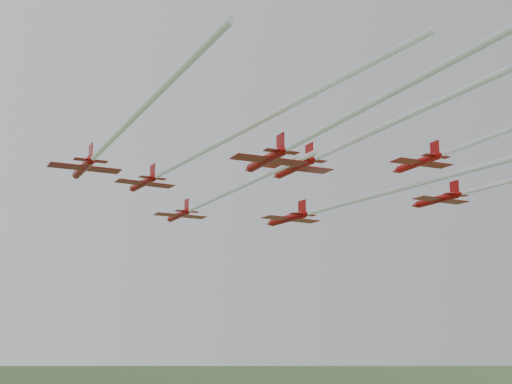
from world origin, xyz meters
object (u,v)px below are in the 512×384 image
jet_row2_right (345,203)px  jet_row3_mid (330,151)px  jet_row3_left (107,144)px  jet_row3_right (494,185)px  jet_row4_left (354,113)px  jet_lead (205,203)px  jet_row2_left (195,156)px  jet_row4_right (474,142)px

jet_row2_right → jet_row3_mid: size_ratio=1.34×
jet_row3_left → jet_row3_mid: bearing=3.3°
jet_row3_mid → jet_row3_right: size_ratio=0.91×
jet_row3_right → jet_row4_left: size_ratio=0.78×
jet_row3_left → jet_row3_right: (52.51, -6.01, 0.91)m
jet_row2_right → jet_row3_right: size_ratio=1.22×
jet_row2_right → jet_row3_mid: jet_row3_mid is taller
jet_row3_left → jet_row3_mid: size_ratio=1.06×
jet_row2_right → jet_row4_left: size_ratio=0.96×
jet_row4_left → jet_lead: bearing=83.1°
jet_row2_left → jet_row4_right: 34.03m
jet_lead → jet_row3_mid: (0.44, -31.10, 1.29)m
jet_lead → jet_row2_right: (12.28, -19.45, -1.98)m
jet_row3_left → jet_row3_right: jet_row3_right is taller
jet_row3_mid → jet_row4_right: size_ratio=0.98×
jet_lead → jet_row3_mid: jet_row3_mid is taller
jet_row2_left → jet_row3_left: bearing=-144.0°
jet_lead → jet_row4_right: (11.53, -43.87, 1.05)m
jet_lead → jet_row2_left: 22.56m
jet_row2_right → jet_row4_right: size_ratio=1.31×
jet_row2_right → jet_row4_left: 41.57m
jet_row4_left → jet_row4_right: jet_row4_right is taller
jet_row2_left → jet_row3_left: 18.86m
jet_row3_left → jet_row3_right: 52.86m
jet_row4_right → jet_row2_left: bearing=141.0°
jet_row3_mid → jet_row4_right: 16.91m
jet_row3_left → jet_row4_left: size_ratio=0.75×
jet_row2_left → jet_row3_right: 40.50m
jet_lead → jet_row3_mid: bearing=-82.9°
jet_row2_left → jet_row3_mid: 17.15m
jet_row2_right → jet_row4_right: 24.61m
jet_row2_right → jet_row3_right: jet_row3_right is taller
jet_row2_left → jet_row3_mid: size_ratio=1.47×
jet_lead → jet_row2_right: 23.09m
jet_row2_left → jet_row4_left: jet_row2_left is taller
jet_row2_right → jet_row4_left: (-25.84, -32.56, -0.22)m
jet_lead → jet_row4_left: bearing=-98.3°
jet_row2_right → jet_row3_mid: 16.93m
jet_row2_left → jet_row3_mid: bearing=-41.7°
jet_row2_left → jet_row4_right: size_ratio=1.43×
jet_row4_right → jet_row4_left: bearing=-154.3°
jet_row2_right → jet_row4_left: bearing=-127.0°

